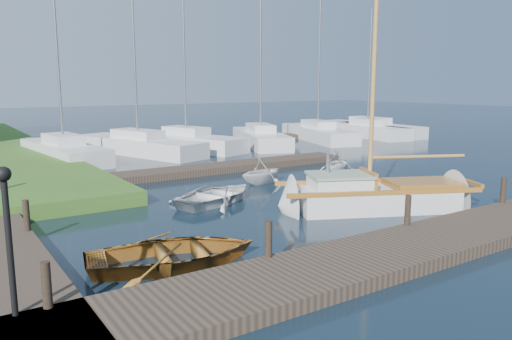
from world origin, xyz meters
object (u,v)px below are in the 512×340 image
marina_boat_0 (64,150)px  marina_boat_6 (367,130)px  tender_a (217,192)px  marina_boat_5 (318,132)px  tender_b (262,169)px  mooring_post_0 (47,285)px  lamp_post (7,221)px  marina_boat_3 (260,137)px  tender_d (338,161)px  marina_boat_1 (138,144)px  marina_boat_2 (186,140)px  mooring_post_3 (503,190)px  mooring_post_2 (408,210)px  sailboat (380,198)px  mooring_post_1 (268,239)px  mooring_post_4 (26,215)px  marina_boat_7 (370,128)px  dinghy (174,249)px  mooring_post_5 (0,183)px

marina_boat_0 → marina_boat_6: bearing=-96.5°
tender_a → marina_boat_6: bearing=-79.5°
marina_boat_5 → tender_b: bearing=148.4°
mooring_post_0 → lamp_post: bearing=180.0°
lamp_post → mooring_post_0: bearing=0.0°
tender_a → marina_boat_3: marina_boat_3 is taller
tender_d → marina_boat_1: size_ratio=0.20×
marina_boat_2 → mooring_post_3: bearing=166.6°
tender_d → marina_boat_1: bearing=-8.4°
mooring_post_2 → marina_boat_1: 19.15m
mooring_post_2 → mooring_post_3: bearing=0.0°
sailboat → marina_boat_2: marina_boat_2 is taller
marina_boat_5 → marina_boat_6: (4.54, -0.48, -0.00)m
marina_boat_0 → mooring_post_1: bearing=174.2°
mooring_post_4 → tender_a: mooring_post_4 is taller
marina_boat_3 → marina_boat_6: (9.78, -0.12, -0.01)m
mooring_post_1 → tender_d: bearing=40.2°
mooring_post_1 → marina_boat_3: 22.35m
marina_boat_1 → marina_boat_7: size_ratio=0.95×
mooring_post_1 → marina_boat_6: size_ratio=0.08×
mooring_post_4 → marina_boat_2: 18.37m
marina_boat_7 → dinghy: bearing=126.9°
lamp_post → tender_b: (10.30, 7.99, -1.29)m
mooring_post_0 → mooring_post_1: bearing=0.0°
mooring_post_1 → marina_boat_5: (17.63, 18.96, -0.14)m
tender_d → marina_boat_2: (-1.86, 11.56, -0.01)m
tender_d → tender_a: bearing=71.0°
mooring_post_0 → mooring_post_1: size_ratio=1.00×
tender_d → marina_boat_7: 18.54m
mooring_post_1 → dinghy: 2.14m
mooring_post_4 → dinghy: bearing=-56.3°
marina_boat_1 → mooring_post_0: bearing=137.0°
mooring_post_0 → marina_boat_0: (4.52, 18.77, -0.13)m
mooring_post_3 → marina_boat_0: size_ratio=0.07×
marina_boat_0 → mooring_post_4: bearing=158.0°
mooring_post_0 → mooring_post_5: size_ratio=1.00×
mooring_post_0 → tender_a: mooring_post_0 is taller
lamp_post → marina_boat_6: bearing=34.2°
mooring_post_4 → marina_boat_6: 29.44m
dinghy → tender_b: size_ratio=1.72×
sailboat → marina_boat_1: size_ratio=0.87×
mooring_post_5 → marina_boat_7: marina_boat_7 is taller
mooring_post_0 → marina_boat_2: bearing=58.5°
mooring_post_0 → lamp_post: lamp_post is taller
mooring_post_5 → marina_boat_3: marina_boat_3 is taller
mooring_post_0 → marina_boat_2: (11.90, 19.40, -0.12)m
mooring_post_5 → marina_boat_1: bearing=48.1°
mooring_post_1 → mooring_post_3: same height
marina_boat_0 → marina_boat_1: (4.20, 0.38, -0.01)m
mooring_post_0 → marina_boat_6: (26.67, 18.48, -0.14)m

